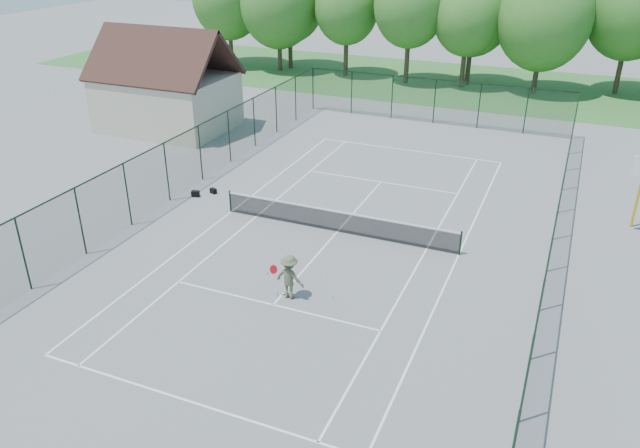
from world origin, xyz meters
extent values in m
plane|color=gray|center=(0.00, 0.00, 0.00)|extent=(140.00, 140.00, 0.00)
cube|color=#397433|center=(0.00, 30.00, 0.01)|extent=(80.00, 16.00, 0.01)
cube|color=white|center=(0.00, 11.88, 0.00)|extent=(10.97, 0.08, 0.01)
cube|color=white|center=(0.00, -11.88, 0.00)|extent=(10.97, 0.08, 0.01)
cube|color=white|center=(0.00, 6.40, 0.00)|extent=(8.23, 0.08, 0.01)
cube|color=white|center=(0.00, -6.40, 0.00)|extent=(8.23, 0.08, 0.01)
cube|color=white|center=(5.49, 0.00, 0.00)|extent=(0.08, 23.77, 0.01)
cube|color=white|center=(-5.49, 0.00, 0.00)|extent=(0.08, 23.77, 0.01)
cube|color=white|center=(4.12, 0.00, 0.00)|extent=(0.08, 23.77, 0.01)
cube|color=white|center=(-4.12, 0.00, 0.00)|extent=(0.08, 23.77, 0.01)
cube|color=white|center=(0.00, 0.00, 0.00)|extent=(0.08, 12.80, 0.01)
cylinder|color=black|center=(-5.50, 0.00, 0.55)|extent=(0.08, 0.08, 1.10)
cylinder|color=black|center=(5.50, 0.00, 0.55)|extent=(0.08, 0.08, 1.10)
cube|color=black|center=(0.00, 0.00, 0.50)|extent=(11.00, 0.02, 0.96)
cube|color=white|center=(0.00, 0.00, 1.00)|extent=(11.00, 0.05, 0.07)
cube|color=#1E3E27|center=(0.00, 18.00, 1.50)|extent=(18.00, 0.02, 3.00)
cube|color=#1E3E27|center=(9.00, 0.00, 1.50)|extent=(0.02, 36.00, 3.00)
cube|color=#1E3E27|center=(-9.00, 0.00, 1.50)|extent=(0.02, 36.00, 3.00)
cube|color=black|center=(0.00, 18.00, 3.00)|extent=(18.00, 0.05, 0.05)
cube|color=black|center=(9.00, 0.00, 3.00)|extent=(0.05, 36.00, 0.05)
cube|color=black|center=(-9.00, 0.00, 3.00)|extent=(0.05, 36.00, 0.05)
cube|color=beige|center=(-16.00, 10.00, 1.75)|extent=(8.00, 6.00, 3.50)
cube|color=#3E241D|center=(-16.00, 11.50, 5.00)|extent=(8.60, 3.27, 3.27)
cube|color=#3E241D|center=(-16.00, 8.50, 5.00)|extent=(8.60, 3.27, 3.27)
cylinder|color=#483927|center=(-16.50, 30.00, 2.10)|extent=(0.40, 0.40, 4.20)
ellipsoid|color=#43842E|center=(-16.50, 30.00, 6.00)|extent=(6.40, 6.40, 7.40)
cylinder|color=#483927|center=(0.00, 30.00, 2.10)|extent=(0.40, 0.40, 4.20)
ellipsoid|color=#43842E|center=(0.00, 30.00, 6.00)|extent=(6.40, 6.40, 7.40)
cylinder|color=gold|center=(12.20, 5.74, 1.75)|extent=(0.12, 0.12, 3.50)
cube|color=black|center=(-8.07, 0.88, 0.15)|extent=(0.43, 0.32, 0.31)
cube|color=black|center=(-7.46, 1.59, 0.13)|extent=(0.39, 0.30, 0.27)
imported|color=#55593E|center=(0.35, -5.70, 0.87)|extent=(1.19, 0.77, 1.75)
sphere|color=yellow|center=(1.59, -5.30, 0.92)|extent=(0.07, 0.07, 0.07)
camera|label=1|loc=(9.01, -23.34, 12.72)|focal=35.00mm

